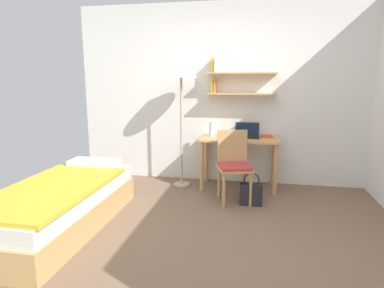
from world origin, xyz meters
The scene contains 10 objects.
ground_plane centered at (0.00, 0.00, 0.00)m, with size 5.28×5.28×0.00m, color brown.
wall_back centered at (0.00, 2.02, 1.30)m, with size 4.40×0.27×2.60m.
bed centered at (-1.51, 0.07, 0.24)m, with size 0.86×1.97×0.54m.
desk centered at (0.24, 1.70, 0.59)m, with size 1.08×0.55×0.72m.
desk_chair centered at (0.20, 1.20, 0.49)m, with size 0.50×0.50×0.89m.
standing_lamp centered at (-0.58, 1.65, 1.58)m, with size 0.44×0.44×1.77m.
laptop centered at (0.34, 1.77, 0.77)m, with size 0.34×0.21×0.20m.
water_bottle centered at (-0.16, 1.75, 0.83)m, with size 0.06×0.06×0.21m, color silver.
book_stack centered at (0.61, 1.72, 0.74)m, with size 0.17×0.23×0.04m.
handbag centered at (0.43, 1.07, 0.15)m, with size 0.27×0.11×0.41m.
Camera 1 is at (0.43, -2.82, 1.52)m, focal length 30.59 mm.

